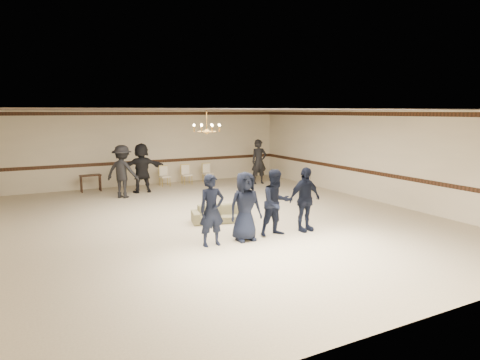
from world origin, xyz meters
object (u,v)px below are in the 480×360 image
at_px(boy_d, 305,199).
at_px(console_table, 91,183).
at_px(boy_b, 245,206).
at_px(adult_mid, 142,168).
at_px(adult_left, 122,172).
at_px(adult_right, 259,162).
at_px(banquet_chair_right, 208,173).
at_px(boy_a, 212,210).
at_px(chandelier, 207,121).
at_px(settee, 221,214).
at_px(banquet_chair_mid, 187,175).
at_px(boy_c, 276,203).
at_px(banquet_chair_left, 165,176).

height_order(boy_d, console_table, boy_d).
distance_m(boy_b, boy_d, 1.80).
distance_m(adult_mid, console_table, 2.20).
bearing_deg(adult_left, adult_right, -135.70).
distance_m(adult_right, banquet_chair_right, 2.37).
bearing_deg(adult_mid, boy_a, 91.71).
bearing_deg(chandelier, banquet_chair_right, 66.45).
distance_m(boy_b, console_table, 8.90).
xyz_separation_m(settee, adult_mid, (-0.81, 5.55, 0.73)).
bearing_deg(boy_d, settee, 125.45).
bearing_deg(adult_left, chandelier, 158.77).
xyz_separation_m(boy_b, console_table, (-2.37, 8.56, -0.52)).
relative_size(chandelier, adult_right, 0.48).
xyz_separation_m(boy_b, banquet_chair_mid, (1.63, 8.36, -0.43)).
bearing_deg(adult_right, boy_c, -111.99).
bearing_deg(banquet_chair_left, boy_d, -88.00).
xyz_separation_m(banquet_chair_left, banquet_chair_mid, (1.00, 0.00, 0.00)).
relative_size(chandelier, boy_c, 0.55).
relative_size(settee, banquet_chair_mid, 1.96).
relative_size(boy_a, boy_b, 1.00).
distance_m(settee, banquet_chair_right, 6.91).
bearing_deg(banquet_chair_left, adult_right, -24.87).
relative_size(settee, console_table, 2.07).
bearing_deg(chandelier, adult_right, 43.08).
xyz_separation_m(boy_a, adult_left, (-0.59, 6.73, 0.12)).
bearing_deg(banquet_chair_mid, console_table, 178.55).
xyz_separation_m(adult_left, adult_mid, (0.90, 0.70, 0.00)).
distance_m(adult_left, banquet_chair_mid, 3.56).
height_order(boy_d, adult_left, adult_left).
xyz_separation_m(adult_left, console_table, (-0.88, 1.83, -0.64)).
distance_m(adult_mid, banquet_chair_mid, 2.47).
xyz_separation_m(boy_a, banquet_chair_right, (3.53, 8.36, -0.43)).
height_order(chandelier, adult_right, chandelier).
xyz_separation_m(boy_c, banquet_chair_right, (1.73, 8.36, -0.43)).
bearing_deg(chandelier, settee, -96.17).
bearing_deg(banquet_chair_left, chandelier, -98.96).
relative_size(chandelier, banquet_chair_right, 1.11).
bearing_deg(banquet_chair_right, boy_d, -101.10).
height_order(banquet_chair_mid, console_table, banquet_chair_mid).
bearing_deg(boy_b, banquet_chair_right, 74.22).
relative_size(boy_c, adult_mid, 0.88).
height_order(boy_b, banquet_chair_mid, boy_b).
relative_size(adult_left, banquet_chair_right, 2.30).
bearing_deg(banquet_chair_mid, boy_b, -99.61).
xyz_separation_m(settee, adult_right, (4.29, 5.15, 0.73)).
bearing_deg(adult_right, boy_b, -117.50).
bearing_deg(settee, adult_left, 122.92).
relative_size(boy_c, adult_right, 0.88).
height_order(boy_a, adult_mid, adult_mid).
bearing_deg(adult_right, adult_left, -171.97).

